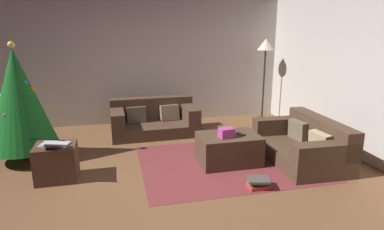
{
  "coord_description": "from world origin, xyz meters",
  "views": [
    {
      "loc": [
        -0.53,
        -3.81,
        1.94
      ],
      "look_at": [
        0.54,
        0.6,
        0.75
      ],
      "focal_mm": 30.4,
      "sensor_mm": 36.0,
      "label": 1
    }
  ],
  "objects": [
    {
      "name": "corner_partition",
      "position": [
        3.14,
        0.0,
        1.3
      ],
      "size": [
        0.12,
        6.4,
        2.6
      ],
      "primitive_type": "cube",
      "color": "beige",
      "rests_on": "ground_plane"
    },
    {
      "name": "side_table",
      "position": [
        -1.33,
        0.5,
        0.24
      ],
      "size": [
        0.52,
        0.44,
        0.48
      ],
      "primitive_type": "cube",
      "color": "#4C3323",
      "rests_on": "ground_plane"
    },
    {
      "name": "ground_plane",
      "position": [
        0.0,
        0.0,
        0.0
      ],
      "size": [
        6.4,
        6.4,
        0.0
      ],
      "primitive_type": "plane",
      "color": "brown"
    },
    {
      "name": "couch_left",
      "position": [
        0.17,
        2.24,
        0.26
      ],
      "size": [
        1.63,
        0.93,
        0.65
      ],
      "rotation": [
        0.0,
        0.0,
        3.16
      ],
      "color": "#473323",
      "rests_on": "ground_plane"
    },
    {
      "name": "ottoman",
      "position": [
        1.07,
        0.5,
        0.22
      ],
      "size": [
        0.88,
        0.63,
        0.44
      ],
      "primitive_type": "cube",
      "color": "#473323",
      "rests_on": "ground_plane"
    },
    {
      "name": "tv_remote",
      "position": [
        1.24,
        0.47,
        0.45
      ],
      "size": [
        0.1,
        0.17,
        0.02
      ],
      "primitive_type": "cube",
      "rotation": [
        0.0,
        0.0,
        0.37
      ],
      "color": "black",
      "rests_on": "ottoman"
    },
    {
      "name": "couch_right",
      "position": [
        2.24,
        0.33,
        0.25
      ],
      "size": [
        0.97,
        1.58,
        0.65
      ],
      "rotation": [
        0.0,
        0.0,
        1.54
      ],
      "color": "#473323",
      "rests_on": "ground_plane"
    },
    {
      "name": "gift_box",
      "position": [
        1.0,
        0.4,
        0.51
      ],
      "size": [
        0.23,
        0.18,
        0.14
      ],
      "primitive_type": "cube",
      "rotation": [
        0.0,
        0.0,
        0.16
      ],
      "color": "#B23F8C",
      "rests_on": "ottoman"
    },
    {
      "name": "corner_lamp",
      "position": [
        2.65,
        2.66,
        1.51
      ],
      "size": [
        0.36,
        0.36,
        1.76
      ],
      "color": "black",
      "rests_on": "ground_plane"
    },
    {
      "name": "laptop",
      "position": [
        -1.35,
        0.44,
        0.54
      ],
      "size": [
        0.45,
        0.47,
        0.17
      ],
      "color": "silver",
      "rests_on": "side_table"
    },
    {
      "name": "christmas_tree",
      "position": [
        -1.91,
        1.35,
        0.95
      ],
      "size": [
        1.01,
        1.01,
        1.79
      ],
      "color": "brown",
      "rests_on": "ground_plane"
    },
    {
      "name": "area_rug",
      "position": [
        1.07,
        0.5,
        0.0
      ],
      "size": [
        2.6,
        2.0,
        0.01
      ],
      "primitive_type": "cube",
      "color": "maroon",
      "rests_on": "ground_plane"
    },
    {
      "name": "book_stack",
      "position": [
        1.17,
        -0.36,
        0.07
      ],
      "size": [
        0.32,
        0.28,
        0.13
      ],
      "color": "#B7332D",
      "rests_on": "ground_plane"
    },
    {
      "name": "rear_partition",
      "position": [
        0.0,
        3.14,
        1.3
      ],
      "size": [
        6.4,
        0.12,
        2.6
      ],
      "primitive_type": "cube",
      "color": "beige",
      "rests_on": "ground_plane"
    }
  ]
}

